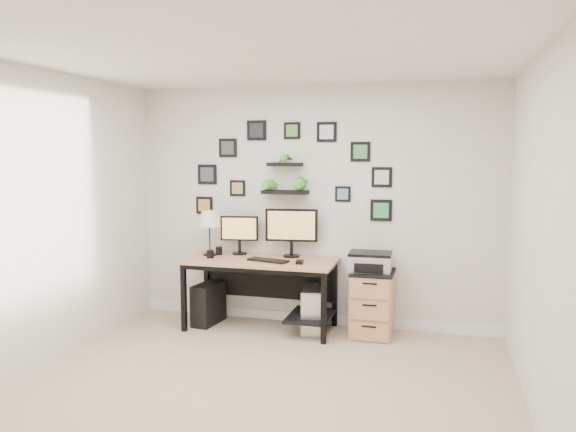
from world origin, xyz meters
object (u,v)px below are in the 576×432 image
(mug, at_px, (210,254))
(desk, at_px, (265,271))
(file_cabinet, at_px, (372,303))
(monitor_left, at_px, (239,232))
(monitor_right, at_px, (291,229))
(pc_tower_grey, at_px, (313,309))
(printer, at_px, (370,262))
(table_lamp, at_px, (209,220))
(pc_tower_black, at_px, (209,303))

(mug, bearing_deg, desk, 9.06)
(file_cabinet, bearing_deg, desk, -177.09)
(monitor_left, bearing_deg, monitor_right, -0.71)
(pc_tower_grey, height_order, file_cabinet, file_cabinet)
(desk, distance_m, mug, 0.61)
(printer, bearing_deg, table_lamp, -179.90)
(desk, bearing_deg, mug, -170.94)
(desk, height_order, pc_tower_grey, desk)
(pc_tower_grey, relative_size, printer, 1.14)
(mug, xyz_separation_m, pc_tower_grey, (1.11, 0.11, -0.56))
(monitor_left, distance_m, mug, 0.42)
(table_lamp, distance_m, printer, 1.80)
(mug, xyz_separation_m, pc_tower_black, (-0.06, 0.08, -0.57))
(desk, relative_size, table_lamp, 3.26)
(table_lamp, xyz_separation_m, pc_tower_grey, (1.17, -0.04, -0.91))
(mug, xyz_separation_m, printer, (1.70, 0.16, -0.02))
(pc_tower_black, height_order, printer, printer)
(table_lamp, bearing_deg, pc_tower_black, -84.91)
(table_lamp, xyz_separation_m, printer, (1.76, 0.00, -0.38))
(monitor_right, bearing_deg, pc_tower_black, -167.04)
(table_lamp, distance_m, pc_tower_grey, 1.49)
(monitor_right, bearing_deg, pc_tower_grey, -31.46)
(desk, bearing_deg, pc_tower_black, -178.57)
(desk, xyz_separation_m, file_cabinet, (1.14, 0.06, -0.29))
(pc_tower_grey, height_order, printer, printer)
(pc_tower_black, bearing_deg, table_lamp, 102.57)
(file_cabinet, bearing_deg, table_lamp, 179.90)
(monitor_left, height_order, mug, monitor_left)
(monitor_right, relative_size, mug, 6.55)
(table_lamp, bearing_deg, mug, -65.88)
(file_cabinet, bearing_deg, printer, 168.00)
(pc_tower_black, bearing_deg, printer, 10.11)
(monitor_left, bearing_deg, table_lamp, -155.63)
(desk, distance_m, printer, 1.12)
(desk, distance_m, pc_tower_grey, 0.65)
(desk, relative_size, monitor_left, 3.73)
(monitor_right, relative_size, pc_tower_black, 1.26)
(file_cabinet, height_order, printer, printer)
(monitor_right, relative_size, file_cabinet, 0.84)
(monitor_right, xyz_separation_m, table_lamp, (-0.90, -0.13, 0.08))
(desk, height_order, pc_tower_black, desk)
(pc_tower_black, bearing_deg, monitor_right, 20.44)
(desk, relative_size, mug, 18.53)
(monitor_left, distance_m, printer, 1.49)
(monitor_right, bearing_deg, mug, -161.23)
(pc_tower_grey, bearing_deg, pc_tower_black, -178.26)
(monitor_right, bearing_deg, table_lamp, -171.92)
(table_lamp, height_order, pc_tower_black, table_lamp)
(pc_tower_black, bearing_deg, desk, 8.91)
(desk, xyz_separation_m, monitor_right, (0.25, 0.19, 0.44))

